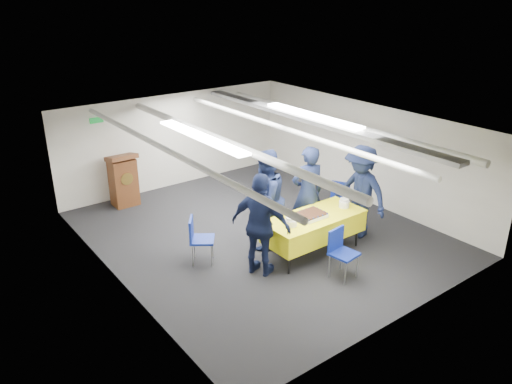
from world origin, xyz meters
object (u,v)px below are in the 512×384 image
at_px(sheet_cake, 311,215).
at_px(sailor_b, 265,200).
at_px(chair_left, 197,236).
at_px(sailor_a, 307,193).
at_px(sailor_d, 360,192).
at_px(serving_table, 314,226).
at_px(chair_right, 339,198).
at_px(sailor_c, 261,225).
at_px(podium, 123,180).
at_px(chair_near, 340,248).

height_order(sheet_cake, sailor_b, sailor_b).
height_order(chair_left, sailor_a, sailor_a).
distance_m(sailor_b, sailor_d, 1.94).
bearing_deg(serving_table, chair_right, 27.13).
distance_m(serving_table, sailor_c, 1.27).
height_order(serving_table, sailor_d, sailor_d).
bearing_deg(chair_right, sailor_c, -165.46).
bearing_deg(sailor_b, chair_right, 157.66).
bearing_deg(sheet_cake, sailor_b, 121.33).
bearing_deg(serving_table, sailor_c, 178.76).
xyz_separation_m(sailor_c, sailor_d, (2.45, -0.01, 0.01)).
bearing_deg(chair_left, sailor_b, -10.67).
height_order(podium, sailor_d, sailor_d).
distance_m(sheet_cake, chair_left, 2.09).
height_order(sheet_cake, sailor_d, sailor_d).
bearing_deg(sailor_a, podium, -44.60).
distance_m(podium, sailor_c, 4.30).
bearing_deg(sheet_cake, chair_near, -95.82).
height_order(chair_right, sailor_a, sailor_a).
xyz_separation_m(sheet_cake, podium, (-1.81, 4.27, -0.20)).
height_order(sheet_cake, sailor_c, sailor_c).
distance_m(sheet_cake, sailor_b, 0.91).
height_order(sheet_cake, chair_right, chair_right).
relative_size(serving_table, sailor_b, 1.01).
bearing_deg(sailor_a, chair_near, 82.94).
xyz_separation_m(sailor_a, sailor_b, (-0.92, 0.16, 0.03)).
bearing_deg(sheet_cake, sailor_d, 0.66).
relative_size(sheet_cake, chair_near, 0.61).
bearing_deg(podium, sailor_c, -80.72).
distance_m(serving_table, podium, 4.67).
relative_size(serving_table, sailor_c, 1.06).
xyz_separation_m(serving_table, chair_left, (-1.90, 1.01, -0.03)).
bearing_deg(chair_near, chair_left, 132.58).
xyz_separation_m(sheet_cake, sailor_d, (1.32, 0.02, 0.12)).
relative_size(sailor_b, sailor_c, 1.05).
distance_m(sailor_a, sailor_b, 0.94).
bearing_deg(sailor_b, chair_near, 82.74).
relative_size(chair_right, sailor_d, 0.46).
relative_size(serving_table, sailor_a, 1.04).
bearing_deg(chair_right, sailor_a, -174.44).
distance_m(chair_left, sailor_c, 1.26).
height_order(sheet_cake, chair_left, chair_left).
bearing_deg(sailor_a, sailor_d, 159.46).
bearing_deg(chair_left, sailor_c, -55.36).
bearing_deg(sailor_c, sheet_cake, -118.68).
height_order(podium, chair_right, podium).
bearing_deg(chair_left, podium, 90.22).
xyz_separation_m(chair_right, chair_left, (-3.26, 0.32, 0.00)).
height_order(podium, chair_near, podium).
xyz_separation_m(serving_table, chair_near, (-0.19, -0.86, -0.03)).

